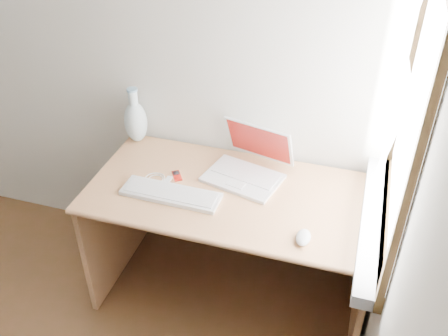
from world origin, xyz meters
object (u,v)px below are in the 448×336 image
(desk, at_px, (236,214))
(external_keyboard, at_px, (171,194))
(vase, at_px, (136,120))
(laptop, at_px, (246,165))

(desk, height_order, external_keyboard, external_keyboard)
(external_keyboard, bearing_deg, vase, 132.80)
(desk, distance_m, external_keyboard, 0.40)
(external_keyboard, bearing_deg, desk, 37.62)
(desk, distance_m, laptop, 0.28)
(vase, bearing_deg, desk, -18.17)
(external_keyboard, xyz_separation_m, vase, (-0.36, 0.41, 0.12))
(vase, bearing_deg, laptop, -11.38)
(laptop, height_order, vase, vase)
(laptop, distance_m, vase, 0.67)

